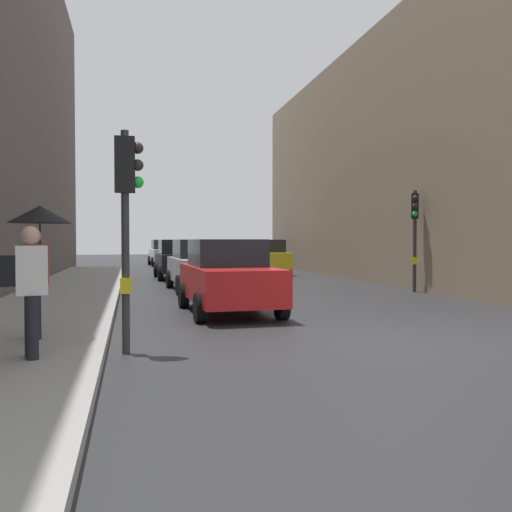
{
  "coord_description": "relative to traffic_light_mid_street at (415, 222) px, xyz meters",
  "views": [
    {
      "loc": [
        -4.57,
        -8.61,
        1.75
      ],
      "look_at": [
        -0.1,
        11.46,
        1.15
      ],
      "focal_mm": 39.18,
      "sensor_mm": 36.0,
      "label": 1
    }
  ],
  "objects": [
    {
      "name": "car_blue_van",
      "position": [
        -2.15,
        16.7,
        -1.46
      ],
      "size": [
        2.15,
        4.27,
        1.76
      ],
      "color": "navy",
      "rests_on": "ground"
    },
    {
      "name": "building_facade_right",
      "position": [
        6.31,
        6.84,
        2.83
      ],
      "size": [
        12.0,
        27.45,
        10.35
      ],
      "primitive_type": "cube",
      "color": "gray",
      "rests_on": "ground"
    },
    {
      "name": "traffic_light_near_left",
      "position": [
        -9.29,
        -8.3,
        0.01
      ],
      "size": [
        0.43,
        0.25,
        3.41
      ],
      "color": "#2D2D2D",
      "rests_on": "ground"
    },
    {
      "name": "car_silver_hatchback",
      "position": [
        -6.93,
        2.12,
        -1.46
      ],
      "size": [
        2.19,
        4.29,
        1.76
      ],
      "color": "#BCBCC1",
      "rests_on": "ground"
    },
    {
      "name": "sidewalk_kerb",
      "position": [
        -11.17,
        -2.42,
        -2.26
      ],
      "size": [
        3.11,
        40.0,
        0.16
      ],
      "primitive_type": "cube",
      "color": "gray",
      "rests_on": "ground"
    },
    {
      "name": "ground_plane",
      "position": [
        -4.65,
        -8.42,
        -2.34
      ],
      "size": [
        120.0,
        120.0,
        0.0
      ],
      "primitive_type": "plane",
      "color": "#28282B"
    },
    {
      "name": "car_dark_suv",
      "position": [
        -7.18,
        8.36,
        -1.46
      ],
      "size": [
        2.1,
        4.24,
        1.76
      ],
      "color": "black",
      "rests_on": "ground"
    },
    {
      "name": "pedestrian_with_umbrella",
      "position": [
        -10.7,
        -7.49,
        -0.5
      ],
      "size": [
        1.0,
        1.0,
        2.14
      ],
      "color": "black",
      "rests_on": "sidewalk_kerb"
    },
    {
      "name": "pedestrian_with_black_backpack",
      "position": [
        -10.59,
        -9.12,
        -1.18
      ],
      "size": [
        0.65,
        0.41,
        1.77
      ],
      "color": "black",
      "rests_on": "sidewalk_kerb"
    },
    {
      "name": "car_red_sedan",
      "position": [
        -6.99,
        -3.92,
        -1.46
      ],
      "size": [
        2.14,
        4.26,
        1.76
      ],
      "color": "red",
      "rests_on": "ground"
    },
    {
      "name": "car_yellow_taxi",
      "position": [
        -2.58,
        10.79,
        -1.46
      ],
      "size": [
        2.09,
        4.24,
        1.76
      ],
      "color": "yellow",
      "rests_on": "ground"
    },
    {
      "name": "traffic_light_mid_street",
      "position": [
        0.0,
        0.0,
        0.0
      ],
      "size": [
        0.36,
        0.45,
        3.39
      ],
      "color": "#2D2D2D",
      "rests_on": "ground"
    },
    {
      "name": "car_white_compact",
      "position": [
        -7.06,
        21.38,
        -1.46
      ],
      "size": [
        2.19,
        4.29,
        1.76
      ],
      "color": "silver",
      "rests_on": "ground"
    }
  ]
}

